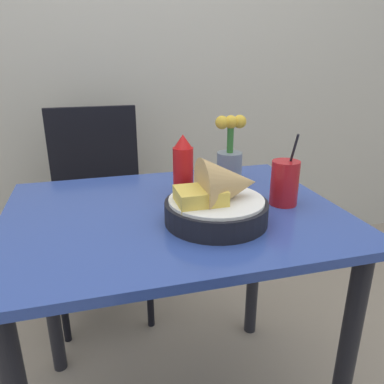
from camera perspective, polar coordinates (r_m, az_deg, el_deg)
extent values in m
cube|color=#B7B2A3|center=(2.06, -10.52, 24.05)|extent=(7.00, 0.06, 2.60)
cube|color=#334C9E|center=(1.05, -2.78, -3.34)|extent=(0.92, 0.71, 0.02)
cylinder|color=black|center=(1.19, 22.26, -23.42)|extent=(0.05, 0.05, 0.72)
cylinder|color=black|center=(1.48, -20.97, -13.64)|extent=(0.05, 0.05, 0.72)
cylinder|color=black|center=(1.59, 9.45, -10.01)|extent=(0.05, 0.05, 0.72)
cylinder|color=black|center=(1.67, -19.16, -14.76)|extent=(0.03, 0.03, 0.45)
cylinder|color=black|center=(1.68, -6.49, -13.58)|extent=(0.03, 0.03, 0.45)
cylinder|color=black|center=(1.98, -18.67, -8.90)|extent=(0.03, 0.03, 0.45)
cylinder|color=black|center=(1.98, -8.18, -7.93)|extent=(0.03, 0.03, 0.45)
cube|color=black|center=(1.71, -13.76, -4.42)|extent=(0.40, 0.40, 0.02)
cube|color=black|center=(1.80, -14.64, 5.06)|extent=(0.40, 0.03, 0.47)
cylinder|color=black|center=(0.96, 3.69, -3.01)|extent=(0.27, 0.27, 0.06)
cylinder|color=white|center=(0.95, 3.73, -1.25)|extent=(0.24, 0.24, 0.01)
cone|color=tan|center=(0.95, 5.68, 1.19)|extent=(0.15, 0.15, 0.15)
cube|color=#E5C14C|center=(0.92, 1.29, -0.77)|extent=(0.12, 0.10, 0.04)
cylinder|color=red|center=(1.12, -1.36, 2.97)|extent=(0.06, 0.06, 0.15)
cone|color=red|center=(1.09, -1.40, 7.77)|extent=(0.05, 0.05, 0.04)
cylinder|color=red|center=(1.10, 13.92, 1.36)|extent=(0.08, 0.08, 0.13)
cylinder|color=black|center=(1.10, 13.87, 0.85)|extent=(0.07, 0.07, 0.11)
cylinder|color=black|center=(1.08, 14.72, 4.29)|extent=(0.01, 0.06, 0.17)
cylinder|color=gray|center=(1.26, 5.70, 3.76)|extent=(0.08, 0.08, 0.10)
cylinder|color=#33722D|center=(1.24, 5.85, 8.07)|extent=(0.02, 0.02, 0.09)
sphere|color=gold|center=(1.23, 5.95, 10.57)|extent=(0.04, 0.04, 0.04)
sphere|color=gold|center=(1.22, 4.59, 10.52)|extent=(0.04, 0.04, 0.04)
sphere|color=gold|center=(1.24, 7.28, 10.60)|extent=(0.04, 0.04, 0.04)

